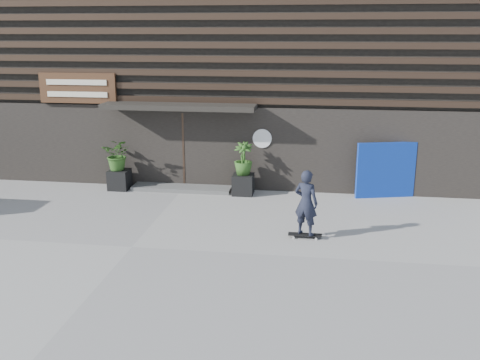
% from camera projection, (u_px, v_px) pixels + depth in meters
% --- Properties ---
extents(ground, '(80.00, 80.00, 0.00)m').
position_uv_depth(ground, '(132.00, 247.00, 12.13)').
color(ground, '#9B9993').
rests_on(ground, ground).
extents(entrance_step, '(3.00, 0.80, 0.12)m').
position_uv_depth(entrance_step, '(182.00, 188.00, 16.51)').
color(entrance_step, '#52524F').
rests_on(entrance_step, ground).
extents(planter_pot_left, '(0.60, 0.60, 0.60)m').
position_uv_depth(planter_pot_left, '(120.00, 180.00, 16.52)').
color(planter_pot_left, black).
rests_on(planter_pot_left, ground).
extents(bamboo_left, '(0.86, 0.75, 0.96)m').
position_uv_depth(bamboo_left, '(118.00, 154.00, 16.31)').
color(bamboo_left, '#2D591E').
rests_on(bamboo_left, planter_pot_left).
extents(planter_pot_right, '(0.60, 0.60, 0.60)m').
position_uv_depth(planter_pot_right, '(243.00, 184.00, 15.99)').
color(planter_pot_right, black).
rests_on(planter_pot_right, ground).
extents(bamboo_right, '(0.54, 0.54, 0.96)m').
position_uv_depth(bamboo_right, '(243.00, 159.00, 15.78)').
color(bamboo_right, '#2D591E').
rests_on(bamboo_right, planter_pot_right).
extents(blue_tarp, '(1.69, 0.56, 1.61)m').
position_uv_depth(blue_tarp, '(386.00, 170.00, 15.58)').
color(blue_tarp, '#0B2C9A').
rests_on(blue_tarp, ground).
extents(building, '(18.00, 11.00, 8.00)m').
position_uv_depth(building, '(214.00, 49.00, 20.58)').
color(building, black).
rests_on(building, ground).
extents(skateboarder, '(0.78, 0.55, 1.63)m').
position_uv_depth(skateboarder, '(306.00, 203.00, 12.44)').
color(skateboarder, black).
rests_on(skateboarder, ground).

